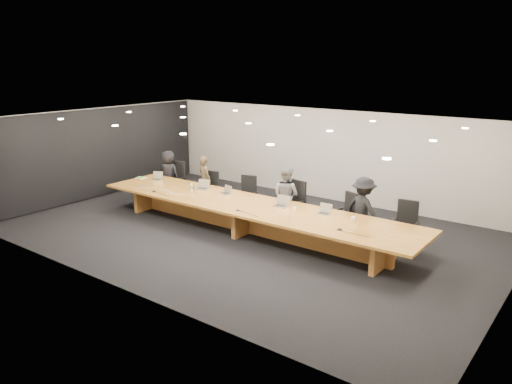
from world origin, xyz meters
TOP-DOWN VIEW (x-y plane):
  - ground at (0.00, 0.00)m, footprint 12.00×12.00m
  - back_wall at (0.00, 4.00)m, footprint 12.00×0.02m
  - left_wall_panel at (-5.94, 0.00)m, footprint 0.08×7.84m
  - conference_table at (0.00, 0.00)m, footprint 9.00×1.80m
  - chair_far_left at (-3.88, 1.20)m, footprint 0.69×0.69m
  - chair_left at (-2.48, 1.25)m, footprint 0.60×0.60m
  - chair_mid_left at (-1.07, 1.26)m, footprint 0.69×0.69m
  - chair_mid_right at (0.53, 1.18)m, footprint 0.71×0.71m
  - chair_right at (2.05, 1.24)m, footprint 0.71×0.71m
  - chair_far_right at (3.54, 1.27)m, footprint 0.65×0.65m
  - person_a at (-4.08, 1.15)m, footprint 0.79×0.58m
  - person_b at (-2.64, 1.26)m, footprint 0.63×0.51m
  - person_c at (0.35, 1.16)m, footprint 0.82×0.68m
  - person_d at (2.53, 1.21)m, footprint 1.14×0.85m
  - laptop_a at (-3.81, 0.39)m, footprint 0.37×0.32m
  - laptop_b at (-1.95, 0.40)m, footprint 0.39×0.33m
  - laptop_c at (-1.12, 0.40)m, footprint 0.33×0.27m
  - laptop_d at (0.76, 0.31)m, footprint 0.37×0.28m
  - laptop_e at (1.91, 0.40)m, footprint 0.32×0.24m
  - water_bottle at (-2.07, 0.09)m, footprint 0.08×0.08m
  - amber_mug at (-2.14, 0.23)m, footprint 0.10×0.10m
  - paper_cup_near at (1.23, 0.21)m, footprint 0.09×0.09m
  - paper_cup_far at (2.69, 0.33)m, footprint 0.09×0.09m
  - notepad at (-4.35, 0.26)m, footprint 0.29×0.23m
  - lime_gadget at (-4.36, 0.24)m, footprint 0.20×0.15m
  - av_box at (-3.50, -0.43)m, footprint 0.20×0.17m
  - mic_left at (-2.81, -0.60)m, footprint 0.14×0.14m
  - mic_center at (0.13, -0.59)m, footprint 0.13×0.13m
  - mic_right at (2.74, -0.38)m, footprint 0.17×0.17m

SIDE VIEW (x-z plane):
  - ground at x=0.00m, z-range 0.00..0.00m
  - chair_left at x=-2.48m, z-range 0.00..1.03m
  - conference_table at x=0.00m, z-range 0.15..0.90m
  - chair_mid_left at x=-1.07m, z-range 0.00..1.09m
  - chair_right at x=2.05m, z-range 0.00..1.11m
  - chair_far_right at x=3.54m, z-range 0.00..1.14m
  - chair_far_left at x=-3.88m, z-range 0.00..1.17m
  - chair_mid_right at x=0.53m, z-range 0.00..1.20m
  - person_b at x=-2.64m, z-range 0.00..1.49m
  - person_a at x=-4.08m, z-range 0.00..1.49m
  - notepad at x=-4.35m, z-range 0.75..0.77m
  - av_box at x=-3.50m, z-range 0.75..0.78m
  - mic_center at x=0.13m, z-range 0.75..0.78m
  - mic_left at x=-2.81m, z-range 0.75..0.78m
  - mic_right at x=2.74m, z-range 0.75..0.78m
  - person_c at x=0.35m, z-range 0.00..1.55m
  - lime_gadget at x=-4.36m, z-range 0.77..0.79m
  - person_d at x=2.53m, z-range 0.00..1.57m
  - paper_cup_near at x=1.23m, z-range 0.75..0.84m
  - paper_cup_far at x=2.69m, z-range 0.75..0.85m
  - amber_mug at x=-2.14m, z-range 0.75..0.86m
  - water_bottle at x=-2.07m, z-range 0.75..0.95m
  - laptop_c at x=-1.12m, z-range 0.75..0.98m
  - laptop_e at x=1.91m, z-range 0.75..0.99m
  - laptop_a at x=-3.81m, z-range 0.75..1.00m
  - laptop_b at x=-1.95m, z-range 0.75..1.02m
  - laptop_d at x=0.76m, z-range 0.75..1.02m
  - left_wall_panel at x=-5.94m, z-range 0.00..2.74m
  - back_wall at x=0.00m, z-range 0.00..2.80m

